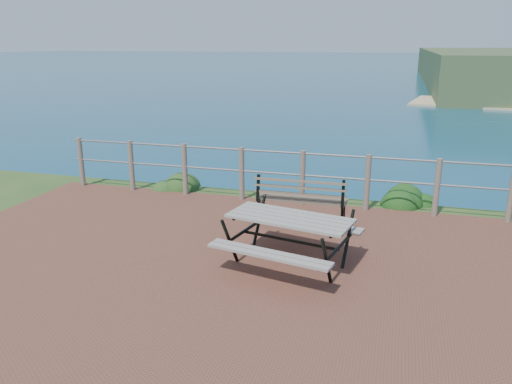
{
  "coord_description": "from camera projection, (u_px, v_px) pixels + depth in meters",
  "views": [
    {
      "loc": [
        1.58,
        -5.24,
        2.87
      ],
      "look_at": [
        -0.35,
        1.53,
        0.75
      ],
      "focal_mm": 35.0,
      "sensor_mm": 36.0,
      "label": 1
    }
  ],
  "objects": [
    {
      "name": "shrub_lip_west",
      "position": [
        180.0,
        188.0,
        10.25
      ],
      "size": [
        0.78,
        0.78,
        0.53
      ],
      "primitive_type": "ellipsoid",
      "color": "#26481B",
      "rests_on": "ground"
    },
    {
      "name": "picnic_table",
      "position": [
        289.0,
        235.0,
        6.54
      ],
      "size": [
        1.7,
        1.37,
        0.68
      ],
      "rotation": [
        0.0,
        0.0,
        -0.2
      ],
      "color": "gray",
      "rests_on": "ground"
    },
    {
      "name": "ocean",
      "position": [
        399.0,
        50.0,
        190.22
      ],
      "size": [
        1200.0,
        1200.0,
        0.0
      ],
      "primitive_type": "plane",
      "color": "#136C74",
      "rests_on": "ground"
    },
    {
      "name": "park_bench",
      "position": [
        302.0,
        192.0,
        8.05
      ],
      "size": [
        1.47,
        0.39,
        0.82
      ],
      "rotation": [
        0.0,
        0.0,
        0.02
      ],
      "color": "brown",
      "rests_on": "ground"
    },
    {
      "name": "shrub_lip_east",
      "position": [
        413.0,
        205.0,
        9.17
      ],
      "size": [
        0.8,
        0.8,
        0.55
      ],
      "primitive_type": "ellipsoid",
      "color": "#133F13",
      "rests_on": "ground"
    },
    {
      "name": "ground",
      "position": [
        249.0,
        288.0,
        6.06
      ],
      "size": [
        10.0,
        7.0,
        0.12
      ],
      "primitive_type": "cube",
      "color": "brown",
      "rests_on": "ground"
    },
    {
      "name": "safety_railing",
      "position": [
        302.0,
        175.0,
        8.98
      ],
      "size": [
        9.4,
        0.1,
        1.0
      ],
      "color": "#6B5B4C",
      "rests_on": "ground"
    }
  ]
}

